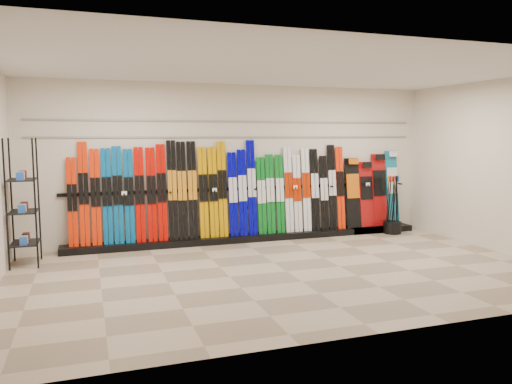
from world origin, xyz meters
name	(u,v)px	position (x,y,z in m)	size (l,w,h in m)	color
floor	(287,271)	(0.00, 0.00, 0.00)	(8.00, 8.00, 0.00)	#87745D
back_wall	(238,163)	(0.00, 2.50, 1.50)	(8.00, 8.00, 0.00)	beige
right_wall	(502,166)	(4.00, 0.00, 1.50)	(5.00, 5.00, 0.00)	beige
ceiling	(288,68)	(0.00, 0.00, 3.00)	(8.00, 8.00, 0.00)	silver
ski_rack_base	(253,237)	(0.22, 2.28, 0.06)	(8.00, 0.40, 0.12)	black
skis	(216,192)	(-0.48, 2.34, 0.96)	(5.37, 0.25, 1.83)	#F22604
snowboards	(373,191)	(2.93, 2.35, 0.86)	(1.26, 0.24, 1.58)	black
accessory_rack	(23,202)	(-3.75, 1.70, 1.00)	(0.40, 0.60, 1.99)	black
pole_bin	(392,227)	(3.20, 2.00, 0.12)	(0.37, 0.37, 0.25)	black
ski_poles	(393,204)	(3.20, 2.02, 0.61)	(0.35, 0.19, 1.18)	black
slatwall_rail_0	(238,137)	(0.00, 2.48, 2.00)	(7.60, 0.02, 0.03)	gray
slatwall_rail_1	(238,121)	(0.00, 2.48, 2.30)	(7.60, 0.02, 0.03)	gray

